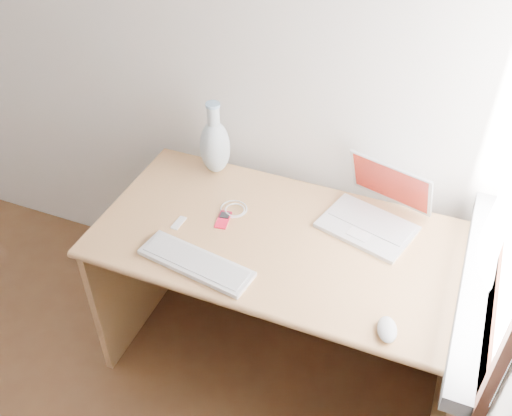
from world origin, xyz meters
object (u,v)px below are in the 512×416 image
at_px(desk, 291,264).
at_px(laptop, 371,211).
at_px(vase, 215,145).
at_px(external_keyboard, 196,263).

distance_m(desk, laptop, 0.39).
distance_m(desk, vase, 0.57).
height_order(laptop, vase, vase).
xyz_separation_m(external_keyboard, vase, (-0.17, 0.52, 0.12)).
height_order(desk, vase, vase).
relative_size(external_keyboard, vase, 1.35).
bearing_deg(desk, laptop, 25.84).
xyz_separation_m(laptop, vase, (-0.67, 0.08, 0.08)).
relative_size(desk, laptop, 3.68).
distance_m(laptop, vase, 0.68).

